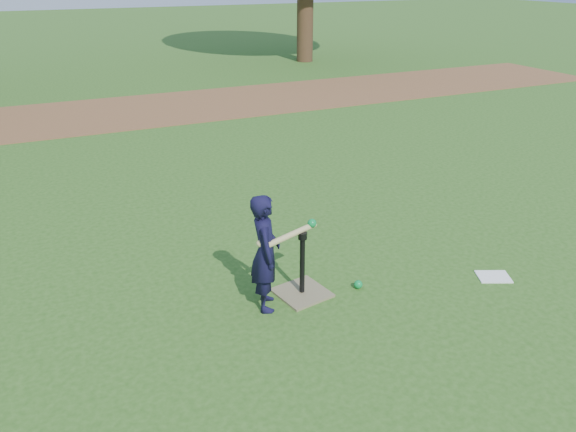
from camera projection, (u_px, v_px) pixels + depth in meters
name	position (u px, v px, depth m)	size (l,w,h in m)	color
ground	(253.00, 289.00, 5.15)	(80.00, 80.00, 0.00)	#285116
dirt_strip	(116.00, 113.00, 11.36)	(24.00, 3.00, 0.01)	brown
child	(265.00, 253.00, 4.69)	(0.38, 0.25, 1.04)	black
wiffle_ball_ground	(358.00, 284.00, 5.15)	(0.08, 0.08, 0.08)	#0C873B
clipboard	(493.00, 277.00, 5.35)	(0.30, 0.23, 0.01)	white
batting_tee	(302.00, 283.00, 5.03)	(0.50, 0.50, 0.61)	#7A6E4D
swing_action	(292.00, 233.00, 4.78)	(0.62, 0.26, 0.10)	#CDB877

